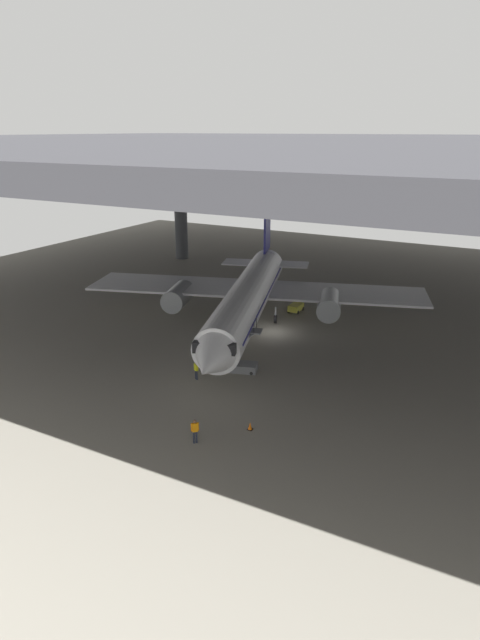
{
  "coord_description": "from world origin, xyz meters",
  "views": [
    {
      "loc": [
        22.42,
        -48.66,
        20.1
      ],
      "look_at": [
        -1.2,
        -4.89,
        2.65
      ],
      "focal_mm": 30.7,
      "sensor_mm": 36.0,
      "label": 1
    }
  ],
  "objects_px": {
    "airplane_main": "(249,296)",
    "crew_worker_by_stairs": "(196,369)",
    "baggage_tug": "(296,307)",
    "traffic_cone_orange": "(250,426)",
    "boarding_stairs": "(235,362)",
    "crew_worker_near_nose": "(195,430)"
  },
  "relations": [
    {
      "from": "crew_worker_near_nose",
      "to": "crew_worker_by_stairs",
      "type": "distance_m",
      "value": 9.98
    },
    {
      "from": "traffic_cone_orange",
      "to": "baggage_tug",
      "type": "bearing_deg",
      "value": 106.01
    },
    {
      "from": "traffic_cone_orange",
      "to": "baggage_tug",
      "type": "height_order",
      "value": "baggage_tug"
    },
    {
      "from": "baggage_tug",
      "to": "traffic_cone_orange",
      "type": "bearing_deg",
      "value": -73.99
    },
    {
      "from": "crew_worker_near_nose",
      "to": "traffic_cone_orange",
      "type": "bearing_deg",
      "value": 53.23
    },
    {
      "from": "boarding_stairs",
      "to": "crew_worker_by_stairs",
      "type": "relative_size",
      "value": 2.9
    },
    {
      "from": "crew_worker_near_nose",
      "to": "crew_worker_by_stairs",
      "type": "relative_size",
      "value": 1.07
    },
    {
      "from": "boarding_stairs",
      "to": "airplane_main",
      "type": "bearing_deg",
      "value": 111.24
    },
    {
      "from": "boarding_stairs",
      "to": "crew_worker_by_stairs",
      "type": "height_order",
      "value": "boarding_stairs"
    },
    {
      "from": "crew_worker_near_nose",
      "to": "baggage_tug",
      "type": "height_order",
      "value": "crew_worker_near_nose"
    },
    {
      "from": "airplane_main",
      "to": "boarding_stairs",
      "type": "xyz_separation_m",
      "value": [
        3.9,
        -10.04,
        -2.82
      ]
    },
    {
      "from": "baggage_tug",
      "to": "crew_worker_by_stairs",
      "type": "bearing_deg",
      "value": -90.95
    },
    {
      "from": "crew_worker_by_stairs",
      "to": "baggage_tug",
      "type": "height_order",
      "value": "crew_worker_by_stairs"
    },
    {
      "from": "crew_worker_near_nose",
      "to": "baggage_tug",
      "type": "xyz_separation_m",
      "value": [
        -4.98,
        29.23,
        -0.49
      ]
    },
    {
      "from": "airplane_main",
      "to": "baggage_tug",
      "type": "distance_m",
      "value": 8.45
    },
    {
      "from": "traffic_cone_orange",
      "to": "baggage_tug",
      "type": "distance_m",
      "value": 26.98
    },
    {
      "from": "airplane_main",
      "to": "baggage_tug",
      "type": "bearing_deg",
      "value": 73.55
    },
    {
      "from": "airplane_main",
      "to": "crew_worker_by_stairs",
      "type": "bearing_deg",
      "value": -81.87
    },
    {
      "from": "boarding_stairs",
      "to": "traffic_cone_orange",
      "type": "xyz_separation_m",
      "value": [
        5.77,
        -8.33,
        -0.45
      ]
    },
    {
      "from": "traffic_cone_orange",
      "to": "boarding_stairs",
      "type": "bearing_deg",
      "value": 124.74
    },
    {
      "from": "airplane_main",
      "to": "crew_worker_near_nose",
      "type": "relative_size",
      "value": 21.5
    },
    {
      "from": "crew_worker_by_stairs",
      "to": "baggage_tug",
      "type": "bearing_deg",
      "value": 89.05
    }
  ]
}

